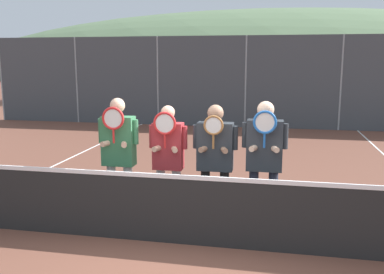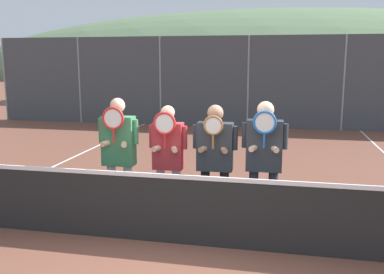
{
  "view_description": "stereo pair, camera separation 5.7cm",
  "coord_description": "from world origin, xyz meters",
  "px_view_note": "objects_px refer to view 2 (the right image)",
  "views": [
    {
      "loc": [
        1.12,
        -5.14,
        2.39
      ],
      "look_at": [
        -0.07,
        0.79,
        1.29
      ],
      "focal_mm": 40.0,
      "sensor_mm": 36.0,
      "label": 1
    },
    {
      "loc": [
        1.18,
        -5.13,
        2.39
      ],
      "look_at": [
        -0.07,
        0.79,
        1.29
      ],
      "focal_mm": 40.0,
      "sensor_mm": 36.0,
      "label": 2
    }
  ],
  "objects_px": {
    "player_center_left": "(168,156)",
    "car_center": "(368,98)",
    "player_center_right": "(215,155)",
    "player_leftmost": "(119,150)",
    "car_far_left": "(126,93)",
    "car_left_of_center": "(242,95)",
    "player_rightmost": "(264,155)"
  },
  "relations": [
    {
      "from": "car_far_left",
      "to": "player_leftmost",
      "type": "bearing_deg",
      "value": -69.84
    },
    {
      "from": "player_center_left",
      "to": "player_rightmost",
      "type": "bearing_deg",
      "value": 1.21
    },
    {
      "from": "player_center_right",
      "to": "player_rightmost",
      "type": "bearing_deg",
      "value": 0.25
    },
    {
      "from": "player_leftmost",
      "to": "player_center_left",
      "type": "xyz_separation_m",
      "value": [
        0.7,
        0.11,
        -0.07
      ]
    },
    {
      "from": "player_center_left",
      "to": "car_center",
      "type": "distance_m",
      "value": 13.44
    },
    {
      "from": "player_leftmost",
      "to": "player_rightmost",
      "type": "distance_m",
      "value": 2.06
    },
    {
      "from": "player_rightmost",
      "to": "car_center",
      "type": "height_order",
      "value": "player_rightmost"
    },
    {
      "from": "car_left_of_center",
      "to": "player_center_right",
      "type": "bearing_deg",
      "value": -86.42
    },
    {
      "from": "player_leftmost",
      "to": "player_center_left",
      "type": "height_order",
      "value": "player_leftmost"
    },
    {
      "from": "player_center_right",
      "to": "car_left_of_center",
      "type": "relative_size",
      "value": 0.44
    },
    {
      "from": "car_far_left",
      "to": "car_left_of_center",
      "type": "xyz_separation_m",
      "value": [
        5.18,
        0.34,
        -0.05
      ]
    },
    {
      "from": "player_rightmost",
      "to": "car_center",
      "type": "relative_size",
      "value": 0.41
    },
    {
      "from": "player_center_left",
      "to": "player_center_right",
      "type": "distance_m",
      "value": 0.67
    },
    {
      "from": "player_rightmost",
      "to": "car_far_left",
      "type": "xyz_separation_m",
      "value": [
        -6.66,
        12.39,
        -0.2
      ]
    },
    {
      "from": "player_center_right",
      "to": "car_far_left",
      "type": "xyz_separation_m",
      "value": [
        -5.98,
        12.4,
        -0.16
      ]
    },
    {
      "from": "player_center_left",
      "to": "car_far_left",
      "type": "xyz_separation_m",
      "value": [
        -5.3,
        12.42,
        -0.12
      ]
    },
    {
      "from": "player_leftmost",
      "to": "car_center",
      "type": "xyz_separation_m",
      "value": [
        5.64,
        12.62,
        -0.23
      ]
    },
    {
      "from": "player_rightmost",
      "to": "player_center_left",
      "type": "bearing_deg",
      "value": -178.79
    },
    {
      "from": "player_rightmost",
      "to": "player_leftmost",
      "type": "bearing_deg",
      "value": -176.0
    },
    {
      "from": "car_center",
      "to": "player_center_left",
      "type": "bearing_deg",
      "value": -111.56
    },
    {
      "from": "car_left_of_center",
      "to": "car_center",
      "type": "bearing_deg",
      "value": -2.91
    },
    {
      "from": "player_leftmost",
      "to": "car_center",
      "type": "relative_size",
      "value": 0.42
    },
    {
      "from": "player_center_left",
      "to": "player_center_right",
      "type": "relative_size",
      "value": 0.99
    },
    {
      "from": "car_far_left",
      "to": "player_rightmost",
      "type": "bearing_deg",
      "value": -61.76
    },
    {
      "from": "player_center_left",
      "to": "car_left_of_center",
      "type": "distance_m",
      "value": 12.76
    },
    {
      "from": "player_center_left",
      "to": "car_center",
      "type": "height_order",
      "value": "player_center_left"
    },
    {
      "from": "player_leftmost",
      "to": "player_center_right",
      "type": "bearing_deg",
      "value": 5.86
    },
    {
      "from": "player_leftmost",
      "to": "player_center_right",
      "type": "height_order",
      "value": "player_leftmost"
    },
    {
      "from": "player_leftmost",
      "to": "car_left_of_center",
      "type": "bearing_deg",
      "value": 87.44
    },
    {
      "from": "player_leftmost",
      "to": "car_far_left",
      "type": "distance_m",
      "value": 13.36
    },
    {
      "from": "player_center_left",
      "to": "player_rightmost",
      "type": "relative_size",
      "value": 0.95
    },
    {
      "from": "player_rightmost",
      "to": "car_far_left",
      "type": "height_order",
      "value": "player_rightmost"
    }
  ]
}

